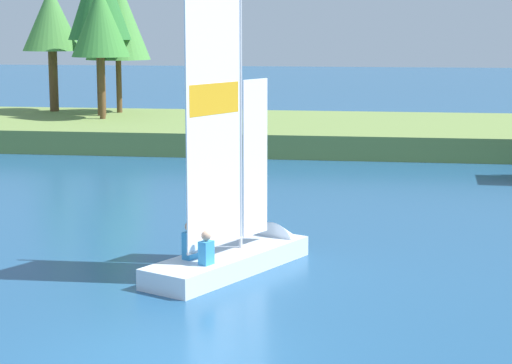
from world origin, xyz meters
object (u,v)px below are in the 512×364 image
shoreline_tree_centre (117,17)px  shoreline_tree_midright (100,21)px  shoreline_tree_left (51,20)px  sailboat (247,241)px

shoreline_tree_centre → shoreline_tree_midright: (0.12, -3.02, -0.19)m
shoreline_tree_left → shoreline_tree_centre: size_ratio=0.92×
shoreline_tree_centre → sailboat: bearing=-67.5°
shoreline_tree_centre → shoreline_tree_midright: 3.02m
shoreline_tree_left → shoreline_tree_centre: bearing=-3.6°
shoreline_tree_midright → sailboat: bearing=-64.8°
shoreline_tree_centre → shoreline_tree_midright: shoreline_tree_centre is taller
shoreline_tree_centre → sailboat: (9.81, -23.63, -4.87)m
shoreline_tree_left → sailboat: (13.13, -23.85, -4.77)m
shoreline_tree_centre → shoreline_tree_midright: size_ratio=1.10×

